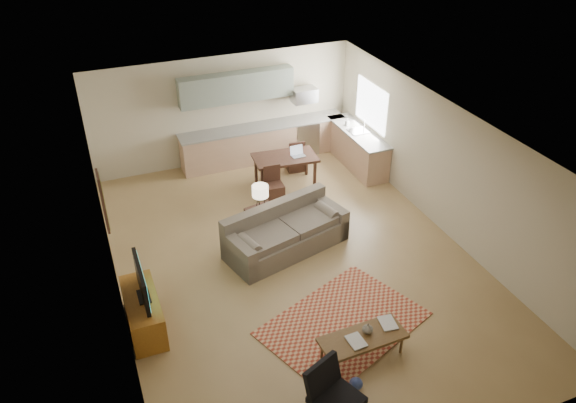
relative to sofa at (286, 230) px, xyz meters
name	(u,v)px	position (x,y,z in m)	size (l,w,h in m)	color
room	(294,200)	(0.00, -0.38, 0.91)	(9.00, 9.00, 9.00)	olive
kitchen_counter_back	(264,142)	(0.90, 3.80, 0.02)	(4.26, 0.64, 0.92)	tan
kitchen_counter_right	(357,148)	(2.93, 2.62, 0.02)	(0.64, 2.26, 0.92)	tan
kitchen_range	(304,136)	(2.00, 3.80, 0.01)	(0.62, 0.62, 0.90)	#A5A8AD
kitchen_microwave	(304,95)	(2.00, 3.82, 1.11)	(0.62, 0.40, 0.35)	#A5A8AD
upper_cabinets	(236,87)	(0.30, 3.95, 1.51)	(2.80, 0.34, 0.70)	gray
window_right	(371,105)	(3.23, 2.62, 1.11)	(0.02, 1.40, 1.05)	white
wall_art_left	(103,202)	(-3.21, 0.52, 1.11)	(0.06, 0.42, 1.10)	olive
triptych	(219,95)	(-0.10, 4.09, 1.31)	(1.70, 0.04, 0.50)	beige
rug	(343,323)	(0.11, -2.30, -0.43)	(2.57, 1.78, 0.02)	#983323
sofa	(286,230)	(0.00, 0.00, 0.00)	(2.53, 1.10, 0.88)	#665C4F
coffee_table	(362,346)	(0.06, -3.02, -0.23)	(1.36, 0.54, 0.41)	#4F361A
book_a	(349,344)	(-0.21, -3.08, -0.02)	(0.25, 0.33, 0.03)	maroon
book_b	(380,324)	(0.43, -2.90, -0.02)	(0.29, 0.36, 0.03)	navy
vase	(368,328)	(0.16, -2.96, 0.05)	(0.19, 0.19, 0.17)	black
armchair	(337,396)	(-0.80, -3.86, -0.03)	(0.71, 0.71, 0.81)	black
tv_credenza	(143,312)	(-2.96, -1.13, -0.13)	(0.52, 1.36, 0.63)	brown
tv	(141,282)	(-2.91, -1.13, 0.50)	(0.10, 1.05, 0.63)	black
console_table	(261,222)	(-0.31, 0.60, -0.11)	(0.57, 0.38, 0.67)	#351E17
table_lamp	(260,197)	(-0.31, 0.60, 0.50)	(0.33, 0.33, 0.54)	beige
dining_table	(285,171)	(0.92, 2.38, -0.07)	(1.45, 0.83, 0.73)	#351E17
dining_chair_near	(274,185)	(0.43, 1.79, -0.03)	(0.39, 0.41, 0.82)	#351E17
dining_chair_far	(295,154)	(1.41, 2.96, -0.02)	(0.40, 0.42, 0.83)	#351E17
laptop	(298,152)	(1.21, 2.28, 0.41)	(0.31, 0.23, 0.23)	#A5A8AD
soap_bottle	(347,122)	(2.83, 3.02, 0.58)	(0.10, 0.11, 0.19)	beige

